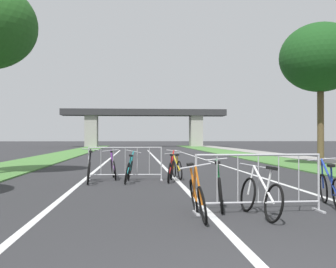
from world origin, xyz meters
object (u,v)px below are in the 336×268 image
Objects in this scene: bicycle_yellow_1 at (176,168)px; bicycle_green_8 at (220,189)px; bicycle_purple_6 at (113,168)px; tree_right_cypress_far at (320,58)px; bicycle_orange_4 at (197,197)px; crowd_barrier_nearest at (258,183)px; bicycle_blue_2 at (330,189)px; bicycle_black_3 at (89,170)px; bicycle_white_0 at (260,196)px; crowd_barrier_second at (125,164)px; bicycle_teal_7 at (129,170)px; bicycle_red_5 at (171,170)px.

bicycle_yellow_1 is 0.92× the size of bicycle_green_8.
bicycle_purple_6 is 6.26m from bicycle_green_8.
bicycle_orange_4 is (-7.61, -11.98, -4.71)m from tree_right_cypress_far.
crowd_barrier_nearest is 1.45× the size of bicycle_blue_2.
bicycle_black_3 reaches higher than bicycle_blue_2.
bicycle_yellow_1 is at bearing 97.80° from crowd_barrier_nearest.
bicycle_white_0 is at bearing -64.87° from bicycle_black_3.
bicycle_blue_2 is at bearing 8.96° from bicycle_green_8.
crowd_barrier_second is 1.36× the size of bicycle_green_8.
bicycle_blue_2 is 0.98× the size of bicycle_orange_4.
bicycle_blue_2 is at bearing -52.78° from crowd_barrier_second.
bicycle_purple_6 is at bearing 126.09° from crowd_barrier_second.
bicycle_orange_4 reaches higher than bicycle_blue_2.
bicycle_teal_7 is at bearing -6.62° from bicycle_black_3.
bicycle_orange_4 is 1.02× the size of bicycle_purple_6.
bicycle_red_5 is (0.06, 5.80, -0.01)m from bicycle_orange_4.
bicycle_black_3 is at bearing -127.55° from bicycle_purple_6.
tree_right_cypress_far reaches higher than bicycle_black_3.
crowd_barrier_second is 1.22m from bicycle_black_3.
crowd_barrier_nearest reaches higher than bicycle_yellow_1.
bicycle_blue_2 is at bearing -73.77° from bicycle_yellow_1.
tree_right_cypress_far reaches higher than bicycle_green_8.
crowd_barrier_second is 1.45× the size of bicycle_blue_2.
tree_right_cypress_far is 14.41m from bicycle_white_0.
bicycle_red_5 reaches higher than bicycle_blue_2.
bicycle_yellow_1 is at bearing 102.76° from bicycle_green_8.
bicycle_blue_2 is at bearing 16.40° from crowd_barrier_nearest.
crowd_barrier_second is (-2.51, 5.77, 0.00)m from crowd_barrier_nearest.
crowd_barrier_nearest is 6.96m from bicycle_purple_6.
tree_right_cypress_far is 13.01m from bicycle_blue_2.
bicycle_teal_7 is (0.52, -1.12, 0.00)m from bicycle_purple_6.
bicycle_green_8 is (0.52, -4.86, 0.01)m from bicycle_red_5.
bicycle_purple_6 is 0.95× the size of bicycle_teal_7.
bicycle_red_5 is (-0.26, -0.87, 0.00)m from bicycle_yellow_1.
tree_right_cypress_far reaches higher than bicycle_blue_2.
tree_right_cypress_far is 4.08× the size of bicycle_orange_4.
bicycle_teal_7 is at bearing -144.26° from tree_right_cypress_far.
bicycle_white_0 is at bearing -74.24° from bicycle_purple_6.
bicycle_red_5 reaches higher than bicycle_green_8.
bicycle_orange_4 is at bearing 174.52° from bicycle_white_0.
bicycle_orange_4 reaches higher than bicycle_green_8.
bicycle_purple_6 reaches higher than bicycle_blue_2.
bicycle_red_5 is 4.89m from bicycle_green_8.
bicycle_red_5 is at bearing 92.85° from bicycle_white_0.
bicycle_green_8 is (0.26, -5.74, 0.01)m from bicycle_yellow_1.
bicycle_orange_4 is 5.80m from bicycle_red_5.
bicycle_orange_4 is at bearing -98.92° from bicycle_yellow_1.
crowd_barrier_nearest reaches higher than bicycle_red_5.
crowd_barrier_nearest is at bearing -72.27° from bicycle_purple_6.
tree_right_cypress_far is 14.95m from bicycle_orange_4.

